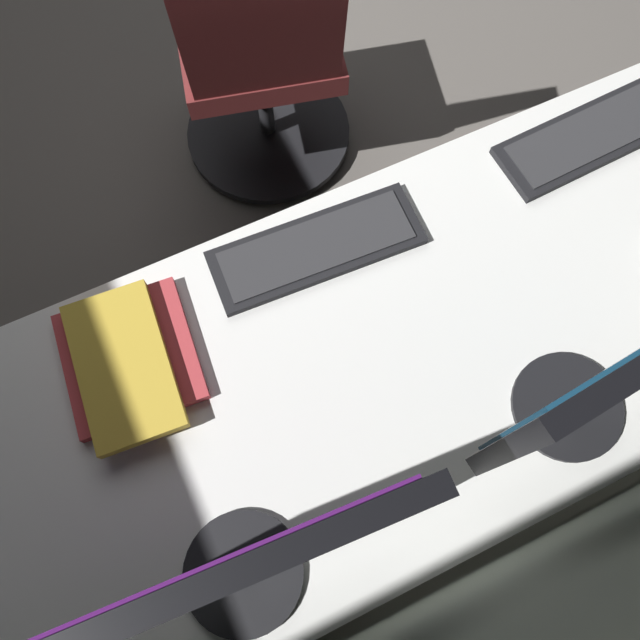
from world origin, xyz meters
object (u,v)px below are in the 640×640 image
at_px(monitor_primary, 219,580).
at_px(office_chair, 261,61).
at_px(monitor_secondary, 634,367).
at_px(keyboard_spare, 316,248).
at_px(drawer_pedestal, 199,496).
at_px(book_stack_near, 127,361).
at_px(keyboard_main, 592,135).

relative_size(monitor_primary, office_chair, 0.59).
distance_m(monitor_secondary, office_chair, 1.31).
bearing_deg(keyboard_spare, drawer_pedestal, 33.12).
xyz_separation_m(book_stack_near, office_chair, (-0.58, -0.78, -0.30)).
distance_m(keyboard_main, office_chair, 0.91).
distance_m(drawer_pedestal, keyboard_main, 1.18).
relative_size(keyboard_main, keyboard_spare, 0.99).
xyz_separation_m(keyboard_main, book_stack_near, (1.05, 0.05, 0.01)).
relative_size(monitor_primary, keyboard_main, 1.34).
relative_size(drawer_pedestal, monitor_secondary, 1.44).
bearing_deg(drawer_pedestal, office_chair, -121.04).
xyz_separation_m(monitor_secondary, book_stack_near, (0.69, -0.41, -0.24)).
distance_m(monitor_secondary, keyboard_spare, 0.60).
height_order(monitor_primary, book_stack_near, monitor_primary).
height_order(drawer_pedestal, office_chair, office_chair).
distance_m(monitor_primary, keyboard_spare, 0.65).
height_order(monitor_secondary, office_chair, monitor_secondary).
bearing_deg(drawer_pedestal, monitor_secondary, 165.00).
bearing_deg(office_chair, keyboard_spare, 76.93).
distance_m(monitor_secondary, keyboard_main, 0.64).
distance_m(monitor_primary, office_chair, 1.42).
height_order(keyboard_main, keyboard_spare, same).
bearing_deg(keyboard_spare, monitor_secondary, 120.02).
bearing_deg(office_chair, monitor_primary, 66.27).
distance_m(drawer_pedestal, keyboard_spare, 0.65).
bearing_deg(monitor_secondary, office_chair, -84.82).
relative_size(drawer_pedestal, keyboard_main, 1.63).
xyz_separation_m(monitor_primary, keyboard_main, (-1.00, -0.47, -0.25)).
bearing_deg(drawer_pedestal, keyboard_spare, -146.88).
bearing_deg(keyboard_main, drawer_pedestal, 14.30).
distance_m(drawer_pedestal, book_stack_near, 0.46).
relative_size(keyboard_spare, office_chair, 0.44).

